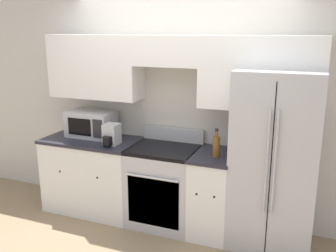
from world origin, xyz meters
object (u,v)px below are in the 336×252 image
Objects in this scene: oven_range at (164,185)px; microwave at (91,124)px; refrigerator at (275,160)px; bottle at (216,146)px.

oven_range is 1.16m from microwave.
bottle is (-0.57, -0.12, 0.12)m from refrigerator.
oven_range is at bearing -5.85° from microwave.
refrigerator is 2.17m from microwave.
bottle is at bearing -7.80° from oven_range.
microwave reaches higher than oven_range.
oven_range is 0.59× the size of refrigerator.
oven_range is 0.83m from bottle.
oven_range is 1.89× the size of microwave.
refrigerator is at bearing 1.83° from oven_range.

